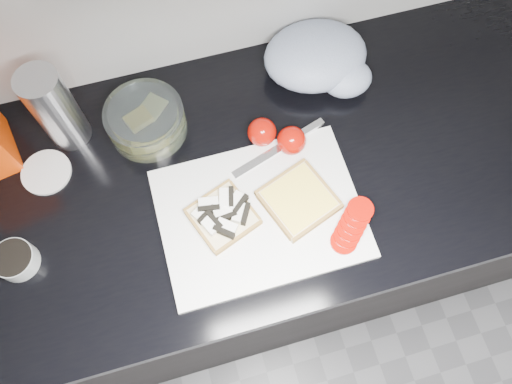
# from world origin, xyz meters

# --- Properties ---
(base_cabinet) EXTENTS (3.50, 0.60, 0.86)m
(base_cabinet) POSITION_xyz_m (0.00, 1.20, 0.43)
(base_cabinet) COLOR black
(base_cabinet) RESTS_ON ground
(countertop) EXTENTS (3.50, 0.64, 0.04)m
(countertop) POSITION_xyz_m (0.00, 1.20, 0.88)
(countertop) COLOR black
(countertop) RESTS_ON base_cabinet
(cutting_board) EXTENTS (0.40, 0.30, 0.01)m
(cutting_board) POSITION_xyz_m (0.14, 1.09, 0.91)
(cutting_board) COLOR white
(cutting_board) RESTS_ON countertop
(bread_left) EXTENTS (0.15, 0.15, 0.04)m
(bread_left) POSITION_xyz_m (0.07, 1.10, 0.92)
(bread_left) COLOR beige
(bread_left) RESTS_ON cutting_board
(bread_right) EXTENTS (0.17, 0.17, 0.02)m
(bread_right) POSITION_xyz_m (0.22, 1.09, 0.92)
(bread_right) COLOR beige
(bread_right) RESTS_ON cutting_board
(tomato_slices) EXTENTS (0.12, 0.12, 0.03)m
(tomato_slices) POSITION_xyz_m (0.30, 1.01, 0.93)
(tomato_slices) COLOR #A00C03
(tomato_slices) RESTS_ON cutting_board
(knife) EXTENTS (0.22, 0.09, 0.01)m
(knife) POSITION_xyz_m (0.25, 1.23, 0.92)
(knife) COLOR silver
(knife) RESTS_ON cutting_board
(seed_tub) EXTENTS (0.08, 0.08, 0.04)m
(seed_tub) POSITION_xyz_m (-0.34, 1.12, 0.92)
(seed_tub) COLOR #9EA3A2
(seed_tub) RESTS_ON countertop
(tub_lid) EXTENTS (0.14, 0.14, 0.01)m
(tub_lid) POSITION_xyz_m (-0.26, 1.30, 0.90)
(tub_lid) COLOR silver
(tub_lid) RESTS_ON countertop
(glass_bowl) EXTENTS (0.17, 0.17, 0.07)m
(glass_bowl) POSITION_xyz_m (-0.04, 1.35, 0.93)
(glass_bowl) COLOR silver
(glass_bowl) RESTS_ON countertop
(steel_canister) EXTENTS (0.08, 0.08, 0.20)m
(steel_canister) POSITION_xyz_m (-0.20, 1.38, 1.00)
(steel_canister) COLOR silver
(steel_canister) RESTS_ON countertop
(grocery_bag) EXTENTS (0.24, 0.21, 0.10)m
(grocery_bag) POSITION_xyz_m (0.36, 1.39, 0.95)
(grocery_bag) COLOR #AAB5D1
(grocery_bag) RESTS_ON countertop
(whole_tomatoes) EXTENTS (0.12, 0.10, 0.06)m
(whole_tomatoes) POSITION_xyz_m (0.22, 1.24, 0.93)
(whole_tomatoes) COLOR #A00C03
(whole_tomatoes) RESTS_ON countertop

